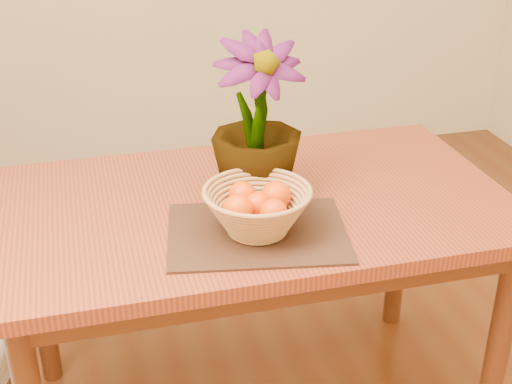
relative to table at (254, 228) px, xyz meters
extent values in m
cube|color=brown|center=(0.00, 0.00, 0.07)|extent=(1.40, 0.80, 0.04)
cube|color=#492411|center=(0.00, 0.00, 0.01)|extent=(1.28, 0.68, 0.08)
cylinder|color=#492411|center=(0.62, -0.32, -0.31)|extent=(0.06, 0.06, 0.71)
cylinder|color=#492411|center=(-0.62, 0.32, -0.31)|extent=(0.06, 0.06, 0.71)
cylinder|color=#492411|center=(0.62, 0.32, -0.31)|extent=(0.06, 0.06, 0.71)
cube|color=#381E14|center=(-0.04, -0.18, 0.09)|extent=(0.49, 0.40, 0.01)
cylinder|color=#B67D4B|center=(-0.04, -0.18, 0.10)|extent=(0.14, 0.14, 0.01)
sphere|color=#E45703|center=(-0.04, -0.18, 0.17)|extent=(0.06, 0.06, 0.06)
sphere|color=#E45703|center=(0.02, -0.16, 0.18)|extent=(0.07, 0.07, 0.07)
sphere|color=#E45703|center=(-0.06, -0.13, 0.17)|extent=(0.07, 0.07, 0.07)
sphere|color=#E45703|center=(-0.09, -0.21, 0.18)|extent=(0.07, 0.07, 0.07)
sphere|color=#E45703|center=(-0.01, -0.24, 0.17)|extent=(0.07, 0.07, 0.07)
imported|color=#164012|center=(0.02, 0.03, 0.31)|extent=(0.27, 0.27, 0.44)
camera|label=1|loc=(-0.43, -1.67, 0.98)|focal=50.00mm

